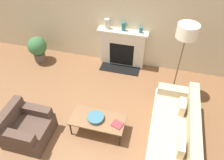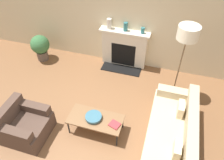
% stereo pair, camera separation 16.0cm
% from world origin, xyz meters
% --- Properties ---
extents(ground_plane, '(18.00, 18.00, 0.00)m').
position_xyz_m(ground_plane, '(0.00, 0.00, 0.00)').
color(ground_plane, brown).
extents(wall_back, '(18.00, 0.06, 2.90)m').
position_xyz_m(wall_back, '(0.00, 2.66, 1.45)').
color(wall_back, beige).
rests_on(wall_back, ground_plane).
extents(fireplace, '(1.38, 0.59, 1.11)m').
position_xyz_m(fireplace, '(0.01, 2.52, 0.54)').
color(fireplace, beige).
rests_on(fireplace, ground_plane).
extents(couch, '(0.89, 2.16, 0.78)m').
position_xyz_m(couch, '(1.61, 0.20, 0.30)').
color(couch, tan).
rests_on(couch, ground_plane).
extents(armchair_near, '(0.86, 0.85, 0.75)m').
position_xyz_m(armchair_near, '(-1.35, -0.44, 0.29)').
color(armchair_near, '#4C382D').
rests_on(armchair_near, ground_plane).
extents(coffee_table, '(1.14, 0.55, 0.40)m').
position_xyz_m(coffee_table, '(0.04, 0.07, 0.37)').
color(coffee_table, brown).
rests_on(coffee_table, ground_plane).
extents(bowl, '(0.34, 0.34, 0.08)m').
position_xyz_m(bowl, '(0.00, 0.06, 0.44)').
color(bowl, '#38667A').
rests_on(bowl, coffee_table).
extents(book, '(0.26, 0.24, 0.02)m').
position_xyz_m(book, '(0.46, 0.03, 0.41)').
color(book, '#9E2D33').
rests_on(book, coffee_table).
extents(floor_lamp, '(0.45, 0.45, 1.91)m').
position_xyz_m(floor_lamp, '(1.53, 1.69, 1.67)').
color(floor_lamp, brown).
rests_on(floor_lamp, ground_plane).
extents(mantel_vase_left, '(0.13, 0.13, 0.27)m').
position_xyz_m(mantel_vase_left, '(-0.43, 2.53, 1.24)').
color(mantel_vase_left, beige).
rests_on(mantel_vase_left, fireplace).
extents(mantel_vase_center_left, '(0.11, 0.11, 0.23)m').
position_xyz_m(mantel_vase_center_left, '(0.02, 2.53, 1.22)').
color(mantel_vase_center_left, '#28666B').
rests_on(mantel_vase_center_left, fireplace).
extents(mantel_vase_center_right, '(0.09, 0.09, 0.16)m').
position_xyz_m(mantel_vase_center_right, '(0.48, 2.53, 1.19)').
color(mantel_vase_center_right, '#28666B').
rests_on(mantel_vase_center_right, fireplace).
extents(potted_plant, '(0.54, 0.54, 0.79)m').
position_xyz_m(potted_plant, '(-2.41, 2.05, 0.46)').
color(potted_plant, brown).
rests_on(potted_plant, ground_plane).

